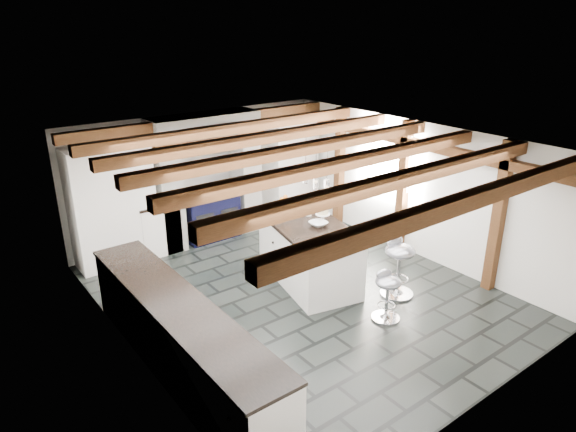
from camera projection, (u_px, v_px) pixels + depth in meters
ground at (299, 293)px, 7.68m from camera, size 6.00×6.00×0.00m
room_shell at (213, 209)px, 8.01m from camera, size 6.00×6.03×6.00m
range_cooker at (210, 214)px, 9.50m from camera, size 1.00×0.63×0.99m
kitchen_island at (309, 252)px, 7.90m from camera, size 1.40×2.09×1.27m
bar_stool_near at (399, 260)px, 7.46m from camera, size 0.49×0.49×0.91m
bar_stool_far at (387, 290)px, 6.89m from camera, size 0.42×0.42×0.72m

